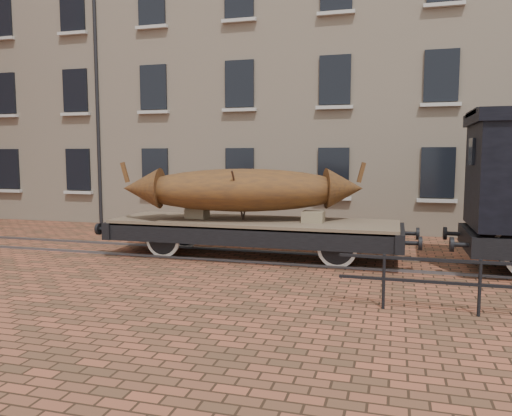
# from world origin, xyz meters

# --- Properties ---
(ground) EXTENTS (90.00, 90.00, 0.00)m
(ground) POSITION_xyz_m (0.00, 0.00, 0.00)
(ground) COLOR #4D3321
(warehouse_cream) EXTENTS (40.00, 10.19, 14.00)m
(warehouse_cream) POSITION_xyz_m (3.00, 9.99, 7.00)
(warehouse_cream) COLOR beige
(warehouse_cream) RESTS_ON ground
(rail_track) EXTENTS (30.00, 1.52, 0.06)m
(rail_track) POSITION_xyz_m (0.00, 0.00, 0.03)
(rail_track) COLOR #59595E
(rail_track) RESTS_ON ground
(flatcar_wagon) EXTENTS (8.67, 2.35, 1.31)m
(flatcar_wagon) POSITION_xyz_m (-0.55, -0.00, 0.82)
(flatcar_wagon) COLOR brown
(flatcar_wagon) RESTS_ON ground
(iron_boat) EXTENTS (6.56, 3.27, 1.58)m
(iron_boat) POSITION_xyz_m (-0.84, 0.00, 1.84)
(iron_boat) COLOR brown
(iron_boat) RESTS_ON flatcar_wagon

